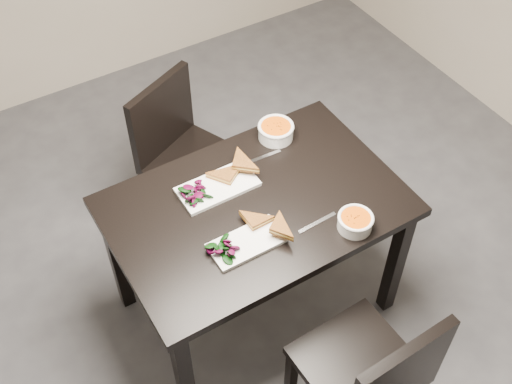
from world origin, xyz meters
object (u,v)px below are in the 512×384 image
chair_far (182,149)px  soup_bowl_far (276,130)px  chair_near (372,373)px  soup_bowl_near (355,221)px  plate_near (247,243)px  table (256,219)px  plate_far (218,187)px

chair_far → soup_bowl_far: size_ratio=5.19×
chair_near → soup_bowl_near: chair_near is taller
plate_near → soup_bowl_near: 0.44m
chair_near → plate_near: size_ratio=2.88×
table → plate_far: 0.21m
plate_near → chair_far: bearing=81.7°
chair_near → plate_near: (-0.19, 0.60, 0.27)m
table → chair_far: chair_far is taller
chair_far → plate_far: 0.61m
plate_near → plate_far: 0.32m
table → chair_near: 0.78m
chair_far → soup_bowl_near: (0.28, -1.01, 0.30)m
table → chair_far: 0.72m
table → chair_near: size_ratio=1.41×
chair_near → plate_far: 0.96m
plate_near → plate_far: bearing=81.8°
chair_near → soup_bowl_far: bearing=75.8°
table → soup_bowl_near: (0.27, -0.31, 0.14)m
plate_near → plate_far: size_ratio=0.88×
plate_far → chair_near: bearing=-80.8°
chair_far → chair_near: bearing=-111.2°
table → chair_near: chair_near is taller
chair_near → chair_far: bearing=90.7°
soup_bowl_near → plate_near: bearing=159.9°
chair_near → chair_far: 1.46m
chair_far → soup_bowl_far: bearing=-77.8°
chair_near → plate_far: chair_near is taller
plate_far → soup_bowl_far: soup_bowl_far is taller
chair_far → soup_bowl_far: 0.59m
table → soup_bowl_far: (0.28, 0.29, 0.14)m
plate_near → soup_bowl_near: (0.41, -0.15, 0.03)m
soup_bowl_near → soup_bowl_far: soup_bowl_far is taller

